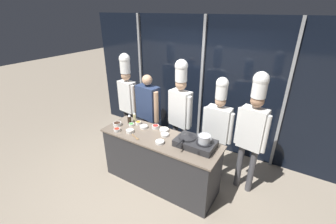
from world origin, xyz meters
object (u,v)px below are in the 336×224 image
Objects in this scene: prep_bowl_rice at (144,127)px; chef_pastry at (253,125)px; squeeze_bottle_oil at (135,117)px; prep_bowl_soy_glaze at (117,124)px; stock_pot at (204,139)px; prep_bowl_garlic at (160,142)px; portable_stove at (195,143)px; prep_bowl_scallions at (131,124)px; squeeze_bottle_soy at (129,119)px; prep_bowl_bell_pepper at (156,127)px; chef_line at (218,123)px; serving_spoon_slotted at (136,138)px; person_guest at (148,108)px; prep_bowl_bean_sprouts at (165,135)px; prep_bowl_onion at (164,130)px; chef_head at (127,93)px; prep_bowl_chili_flakes at (117,130)px; chef_sous at (180,105)px; frying_pan at (187,136)px; prep_bowl_carrots at (138,123)px; prep_bowl_chicken at (130,131)px.

chef_pastry reaches higher than prep_bowl_rice.
prep_bowl_soy_glaze is (-0.15, -0.30, -0.05)m from squeeze_bottle_oil.
prep_bowl_garlic is (-0.63, -0.21, -0.15)m from stock_pot.
chef_pastry reaches higher than stock_pot.
portable_stove is 1.24m from prep_bowl_scallions.
squeeze_bottle_soy reaches higher than portable_stove.
chef_line reaches higher than prep_bowl_bell_pepper.
person_guest is at bearing 114.79° from serving_spoon_slotted.
prep_bowl_scallions is (-0.69, -0.02, 0.00)m from prep_bowl_bean_sprouts.
prep_bowl_onion is 0.08× the size of chef_head.
prep_bowl_chili_flakes is (0.01, -0.34, -0.05)m from squeeze_bottle_soy.
squeeze_bottle_oil is 0.09× the size of chef_pastry.
squeeze_bottle_oil is 2.02m from chef_pastry.
chef_head reaches higher than portable_stove.
chef_head reaches higher than serving_spoon_slotted.
chef_line is (0.71, 0.02, -0.16)m from chef_sous.
squeeze_bottle_soy is 0.12m from prep_bowl_scallions.
squeeze_bottle_oil is (-1.30, 0.17, 0.03)m from portable_stove.
prep_bowl_scallions is (-0.60, -0.14, -0.00)m from prep_bowl_onion.
frying_pan is 0.23× the size of chef_head.
frying_pan is at bearing 20.72° from serving_spoon_slotted.
prep_bowl_chili_flakes is 1.14× the size of prep_bowl_carrots.
squeeze_bottle_oil is 0.62m from serving_spoon_slotted.
prep_bowl_carrots is (0.14, -0.07, -0.05)m from squeeze_bottle_oil.
prep_bowl_bell_pepper is at bearing 170.09° from portable_stove.
chef_head is at bearing 118.44° from prep_bowl_soy_glaze.
prep_bowl_carrots is at bearing 101.10° from prep_bowl_chicken.
portable_stove is at bearing -2.52° from prep_bowl_rice.
squeeze_bottle_oil is (-1.17, 0.17, -0.05)m from frying_pan.
prep_bowl_rice is at bearing 128.15° from person_guest.
portable_stove is 2.84× the size of stock_pot.
prep_bowl_chicken is at bearing 69.43° from chef_sous.
prep_bowl_bell_pepper is at bearing 23.35° from prep_bowl_soy_glaze.
frying_pan is 0.87m from prep_bowl_rice.
stock_pot is 1.15m from prep_bowl_rice.
stock_pot is 1.54m from person_guest.
prep_bowl_scallions is 0.58m from person_guest.
prep_bowl_garlic is at bearing -161.58° from stock_pot.
stock_pot is 1.60m from prep_bowl_soy_glaze.
prep_bowl_garlic reaches higher than prep_bowl_bean_sprouts.
chef_pastry reaches higher than prep_bowl_scallions.
squeeze_bottle_oil is 0.09× the size of chef_head.
prep_bowl_garlic is 1.24× the size of prep_bowl_chili_flakes.
prep_bowl_chicken is 0.63× the size of serving_spoon_slotted.
chef_sous is at bearing 44.36° from prep_bowl_scallions.
prep_bowl_carrots is at bearing 68.01° from prep_bowl_chili_flakes.
portable_stove is 0.90m from chef_sous.
squeeze_bottle_oil is at bearing 171.48° from frying_pan.
stock_pot is 1.87× the size of prep_bowl_chili_flakes.
portable_stove is at bearing 18.04° from serving_spoon_slotted.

